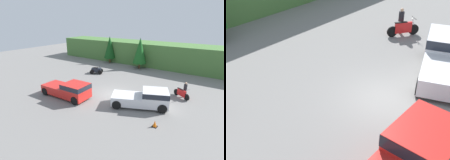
# 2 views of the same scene
# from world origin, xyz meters

# --- Properties ---
(ground_plane) EXTENTS (80.00, 80.00, 0.00)m
(ground_plane) POSITION_xyz_m (0.00, 0.00, 0.00)
(ground_plane) COLOR slate
(pickup_truck_second) EXTENTS (5.79, 4.14, 1.80)m
(pickup_truck_second) POSITION_xyz_m (4.22, -0.70, 0.96)
(pickup_truck_second) COLOR silver
(pickup_truck_second) RESTS_ON ground_plane
(dirt_bike) EXTENTS (1.93, 1.29, 1.19)m
(dirt_bike) POSITION_xyz_m (6.68, 3.49, 0.49)
(dirt_bike) COLOR black
(dirt_bike) RESTS_ON ground_plane
(rider_person) EXTENTS (0.51, 0.51, 1.74)m
(rider_person) POSITION_xyz_m (6.92, 3.87, 0.94)
(rider_person) COLOR brown
(rider_person) RESTS_ON ground_plane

